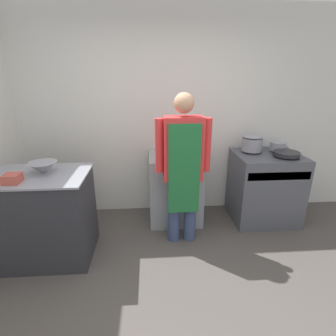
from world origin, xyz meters
name	(u,v)px	position (x,y,z in m)	size (l,w,h in m)	color
ground_plane	(172,326)	(0.00, 0.00, 0.00)	(14.00, 14.00, 0.00)	#4C4742
wall_back	(160,116)	(0.00, 1.99, 1.35)	(8.00, 0.05, 2.70)	silver
prep_counter	(42,217)	(-1.28, 0.97, 0.47)	(1.01, 0.70, 0.94)	#2D2D33
stove	(265,187)	(1.37, 1.58, 0.46)	(0.83, 0.68, 0.93)	#4C4F56
fridge_unit	(175,188)	(0.18, 1.65, 0.45)	(0.67, 0.59, 0.90)	#93999E
person_cook	(183,163)	(0.21, 1.16, 0.96)	(0.60, 0.24, 1.71)	#38476B
mixing_bowl	(43,168)	(-1.20, 1.01, 1.00)	(0.28, 0.28, 0.11)	gray
plastic_tub	(12,179)	(-1.39, 0.77, 0.98)	(0.14, 0.14, 0.08)	#B24C3F
stock_pot	(252,143)	(1.18, 1.70, 1.04)	(0.26, 0.26, 0.21)	gray
saute_pan	(287,154)	(1.53, 1.46, 0.96)	(0.31, 0.31, 0.05)	#262628
sauce_pot	(278,146)	(1.53, 1.70, 0.98)	(0.20, 0.20, 0.11)	gray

